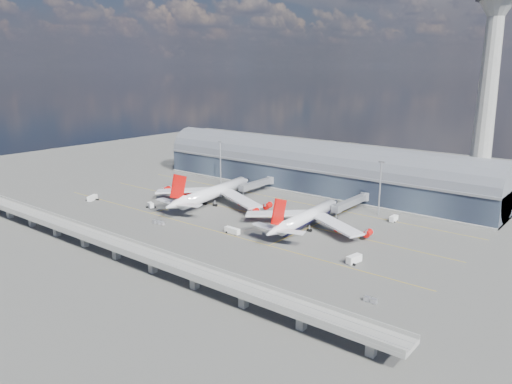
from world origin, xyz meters
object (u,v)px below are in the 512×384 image
Objects in this scene: service_truck_5 at (220,193)px; cargo_train_1 at (224,274)px; floodlight_mast_left at (220,161)px; airliner_right at (306,218)px; control_tower at (486,103)px; floodlight_mast_right at (380,187)px; service_truck_0 at (92,198)px; service_truck_2 at (232,231)px; cargo_train_0 at (159,223)px; service_truck_1 at (151,205)px; airliner_left at (212,193)px; service_truck_3 at (354,259)px; cargo_train_2 at (370,300)px; service_truck_4 at (394,219)px.

service_truck_5 is 105.72m from cargo_train_1.
floodlight_mast_left is 93.86m from airliner_right.
control_tower reaches higher than floodlight_mast_right.
airliner_right is 115.64m from service_truck_0.
service_truck_0 is (-26.65, -69.02, -12.19)m from floodlight_mast_left.
service_truck_2 is 35.45m from cargo_train_0.
cargo_train_1 is (83.82, -38.73, -0.54)m from service_truck_1.
floodlight_mast_left is at bearing 29.74° from cargo_train_0.
floodlight_mast_left is 134.32m from cargo_train_1.
airliner_left is at bearing -149.49° from control_tower.
service_truck_5 is (11.25, 38.15, 0.20)m from service_truck_1.
airliner_left reaches higher than service_truck_3.
service_truck_2 is (64.54, -63.19, -12.28)m from floodlight_mast_left.
cargo_train_1 is (117.97, -28.65, -0.66)m from service_truck_0.
service_truck_1 is at bearing -8.87° from service_truck_0.
service_truck_0 is at bearing -111.11° from floodlight_mast_left.
service_truck_2 is at bearing -43.76° from airliner_left.
floodlight_mast_right is 64.56m from service_truck_3.
service_truck_5 is 1.49× the size of cargo_train_2.
cargo_train_1 is (64.57, -61.88, -5.23)m from airliner_left.
service_truck_3 is (-15.76, -88.42, -50.12)m from control_tower.
service_truck_4 is at bearing -23.53° from service_truck_5.
airliner_right is at bearing -125.68° from service_truck_4.
service_truck_5 is at bearing -157.23° from control_tower.
service_truck_1 is at bearing 57.02° from cargo_train_1.
service_truck_2 is 0.80× the size of cargo_train_1.
service_truck_2 is (-20.42, -24.24, -3.61)m from airliner_right.
cargo_train_1 is (-27.92, -37.24, -0.74)m from service_truck_3.
cargo_train_0 is 107.15m from cargo_train_2.
cargo_train_2 is (27.30, -78.77, -0.64)m from service_truck_4.
airliner_left is 30.47m from service_truck_1.
airliner_right is at bearing -54.25° from service_truck_1.
service_truck_4 is (136.72, 63.28, -0.04)m from service_truck_0.
service_truck_3 is 108.02m from service_truck_5.
cargo_train_0 is (4.00, -38.10, -5.23)m from airliner_left.
cargo_train_0 is at bearing -30.16° from service_truck_0.
floodlight_mast_right is (-35.00, -28.00, -38.00)m from control_tower.
floodlight_mast_left is at bearing 28.53° from service_truck_1.
service_truck_1 is at bearing 64.40° from cargo_train_0.
service_truck_0 reaches higher than cargo_train_0.
service_truck_2 is at bearing 29.67° from cargo_train_1.
floodlight_mast_left is 60.67m from service_truck_1.
cargo_train_0 is (12.00, -53.10, -0.73)m from service_truck_5.
service_truck_4 is at bearing -126.46° from control_tower.
floodlight_mast_right is 4.01× the size of service_truck_5.
airliner_left is 88.69m from service_truck_4.
cargo_train_1 is (72.57, -76.88, -0.73)m from service_truck_5.
service_truck_0 is (-111.61, -30.07, -3.53)m from airliner_right.
airliner_right is 12.23× the size of service_truck_1.
airliner_left reaches higher than airliner_right.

